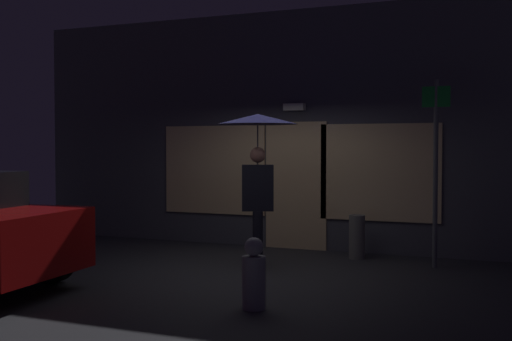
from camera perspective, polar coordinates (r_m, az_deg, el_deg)
name	(u,v)px	position (r m, az deg, el deg)	size (l,w,h in m)	color
ground_plane	(245,271)	(9.37, -0.99, -8.81)	(18.00, 18.00, 0.00)	#2D2D33
building_facade	(299,131)	(11.38, 3.81, 3.49)	(10.45, 0.48, 4.13)	#4C4C56
person_with_umbrella	(258,150)	(9.49, 0.14, 1.83)	(1.18, 1.18, 2.25)	black
street_sign_post	(436,162)	(9.79, 15.49, 0.68)	(0.40, 0.07, 2.75)	#595B60
sidewalk_bollard	(357,237)	(10.42, 8.86, -5.78)	(0.25, 0.25, 0.70)	slate
fire_hydrant	(254,276)	(7.18, -0.19, -9.25)	(0.26, 0.26, 0.79)	gray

